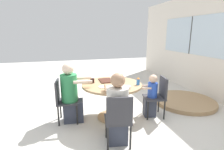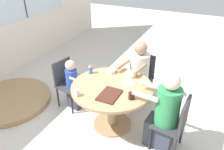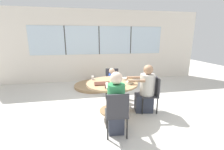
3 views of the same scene
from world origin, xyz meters
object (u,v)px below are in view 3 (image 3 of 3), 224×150
person_toddler (112,84)px  folded_table_stack (95,85)px  coffee_mug (107,86)px  person_man_blue_shirt (146,91)px  milk_carton_small (93,78)px  person_woman_green_shirt (116,105)px  bowl_white_shallow (125,79)px  chair_for_man_blue_shirt (153,91)px  bowl_cereal (130,82)px  chair_for_woman_green_shirt (117,111)px  chair_for_toddler (112,80)px  sippy_cup (116,74)px

person_toddler → folded_table_stack: 1.29m
coffee_mug → folded_table_stack: bearing=92.4°
person_man_blue_shirt → milk_carton_small: bearing=78.7°
person_woman_green_shirt → bowl_white_shallow: 1.10m
person_toddler → bowl_white_shallow: (0.21, -0.61, 0.32)m
chair_for_man_blue_shirt → bowl_cereal: chair_for_man_blue_shirt is taller
chair_for_man_blue_shirt → person_woman_green_shirt: person_woman_green_shirt is taller
person_man_blue_shirt → folded_table_stack: bearing=36.2°
coffee_mug → person_woman_green_shirt: bearing=-77.4°
coffee_mug → person_toddler: bearing=74.7°
milk_carton_small → bowl_cereal: 0.94m
chair_for_woman_green_shirt → chair_for_man_blue_shirt: (1.04, 0.81, 0.00)m
chair_for_toddler → person_woman_green_shirt: 1.77m
milk_carton_small → bowl_cereal: bearing=-30.3°
folded_table_stack → bowl_white_shallow: bearing=-70.4°
person_woman_green_shirt → sippy_cup: person_woman_green_shirt is taller
bowl_white_shallow → chair_for_toddler: bearing=103.7°
folded_table_stack → bowl_cereal: bearing=-72.8°
chair_for_man_blue_shirt → person_man_blue_shirt: 0.17m
coffee_mug → chair_for_man_blue_shirt: bearing=10.6°
person_man_blue_shirt → milk_carton_small: 1.33m
person_toddler → coffee_mug: person_toddler is taller
coffee_mug → sippy_cup: sippy_cup is taller
milk_carton_small → bowl_cereal: milk_carton_small is taller
sippy_cup → milk_carton_small: size_ratio=1.66×
person_woman_green_shirt → coffee_mug: 0.51m
person_toddler → bowl_cereal: 1.02m
sippy_cup → bowl_cereal: (0.18, -0.61, -0.05)m
person_toddler → bowl_cereal: size_ratio=5.52×
milk_carton_small → chair_for_man_blue_shirt: bearing=-19.3°
chair_for_man_blue_shirt → milk_carton_small: (-1.38, 0.48, 0.28)m
chair_for_man_blue_shirt → person_woman_green_shirt: 1.21m
coffee_mug → milk_carton_small: bearing=110.1°
chair_for_toddler → person_toddler: bearing=90.0°
person_toddler → chair_for_woman_green_shirt: bearing=92.7°
folded_table_stack → chair_for_toddler: bearing=-66.2°
sippy_cup → bowl_white_shallow: 0.33m
person_man_blue_shirt → sippy_cup: person_man_blue_shirt is taller
chair_for_woman_green_shirt → sippy_cup: size_ratio=5.55×
folded_table_stack → person_toddler: bearing=-70.3°
chair_for_toddler → folded_table_stack: bearing=-55.8°
milk_carton_small → bowl_white_shallow: milk_carton_small is taller
chair_for_woman_green_shirt → coffee_mug: size_ratio=9.32×
person_toddler → sippy_cup: person_toddler is taller
chair_for_woman_green_shirt → person_man_blue_shirt: 1.21m
coffee_mug → bowl_cereal: bearing=21.9°
chair_for_toddler → person_woman_green_shirt: size_ratio=0.72×
bowl_cereal → bowl_white_shallow: bearing=93.6°
sippy_cup → milk_carton_small: (-0.63, -0.14, -0.03)m
milk_carton_small → folded_table_stack: milk_carton_small is taller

